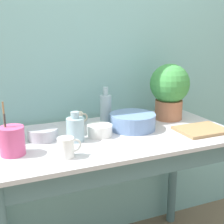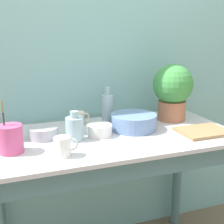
{
  "view_description": "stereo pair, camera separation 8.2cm",
  "coord_description": "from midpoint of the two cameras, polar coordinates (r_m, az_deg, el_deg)",
  "views": [
    {
      "loc": [
        -0.6,
        -1.08,
        1.38
      ],
      "look_at": [
        0.0,
        0.33,
        0.96
      ],
      "focal_mm": 50.0,
      "sensor_mm": 36.0,
      "label": 1
    },
    {
      "loc": [
        -0.53,
        -1.11,
        1.38
      ],
      "look_at": [
        0.0,
        0.33,
        0.96
      ],
      "focal_mm": 50.0,
      "sensor_mm": 36.0,
      "label": 2
    }
  ],
  "objects": [
    {
      "name": "wall_back",
      "position": [
        1.91,
        -5.88,
        9.66
      ],
      "size": [
        6.0,
        0.05,
        2.4
      ],
      "color": "#7AB2B2",
      "rests_on": "ground_plane"
    },
    {
      "name": "counter_table",
      "position": [
        1.67,
        -1.08,
        -9.99
      ],
      "size": [
        1.28,
        0.66,
        0.84
      ],
      "color": "slate",
      "rests_on": "ground_plane"
    },
    {
      "name": "potted_plant",
      "position": [
        1.88,
        9.25,
        4.21
      ],
      "size": [
        0.24,
        0.24,
        0.33
      ],
      "color": "#A36647",
      "rests_on": "counter_table"
    },
    {
      "name": "bowl_wash_large",
      "position": [
        1.7,
        2.4,
        -1.73
      ],
      "size": [
        0.25,
        0.25,
        0.08
      ],
      "color": "#6684B2",
      "rests_on": "counter_table"
    },
    {
      "name": "bottle_tall",
      "position": [
        1.79,
        -2.48,
        0.64
      ],
      "size": [
        0.07,
        0.07,
        0.21
      ],
      "color": "#93B2BC",
      "rests_on": "counter_table"
    },
    {
      "name": "bottle_short",
      "position": [
        1.53,
        -8.26,
        -3.07
      ],
      "size": [
        0.09,
        0.09,
        0.15
      ],
      "color": "#93B2BC",
      "rests_on": "counter_table"
    },
    {
      "name": "mug_white",
      "position": [
        1.35,
        -10.07,
        -6.41
      ],
      "size": [
        0.11,
        0.07,
        0.09
      ],
      "color": "white",
      "rests_on": "counter_table"
    },
    {
      "name": "mug_cream",
      "position": [
        1.78,
        -7.72,
        -1.25
      ],
      "size": [
        0.1,
        0.07,
        0.08
      ],
      "color": "beige",
      "rests_on": "counter_table"
    },
    {
      "name": "bowl_small_enamel_white",
      "position": [
        1.6,
        -3.73,
        -3.38
      ],
      "size": [
        0.13,
        0.13,
        0.06
      ],
      "color": "silver",
      "rests_on": "counter_table"
    },
    {
      "name": "bowl_small_steel",
      "position": [
        1.59,
        -13.95,
        -3.87
      ],
      "size": [
        0.15,
        0.15,
        0.06
      ],
      "color": "#A8A8B2",
      "rests_on": "counter_table"
    },
    {
      "name": "utensil_cup",
      "position": [
        1.43,
        -19.39,
        -4.98
      ],
      "size": [
        0.11,
        0.11,
        0.24
      ],
      "color": "#CC4C7F",
      "rests_on": "counter_table"
    },
    {
      "name": "tray_board",
      "position": [
        1.73,
        14.74,
        -3.18
      ],
      "size": [
        0.26,
        0.2,
        0.02
      ],
      "color": "#99754C",
      "rests_on": "counter_table"
    }
  ]
}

